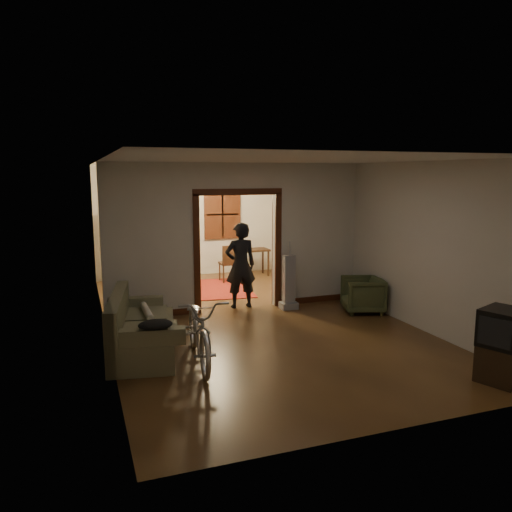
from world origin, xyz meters
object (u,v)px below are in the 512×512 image
sofa (143,323)px  bicycle (199,328)px  person (240,265)px  locker (149,245)px  desk (251,263)px  armchair (363,295)px

sofa → bicycle: 0.95m
sofa → person: size_ratio=1.16×
bicycle → person: bearing=66.3°
locker → desk: locker is taller
sofa → person: bearing=51.7°
armchair → desk: desk is taller
bicycle → person: person is taller
person → locker: bearing=-65.1°
bicycle → desk: (2.63, 5.38, -0.15)m
person → desk: 3.10m
locker → sofa: bearing=-111.2°
bicycle → desk: size_ratio=2.04×
person → locker: 3.28m
person → sofa: bearing=42.9°
desk → bicycle: bearing=-121.2°
bicycle → locker: 5.58m
sofa → desk: sofa is taller
sofa → desk: size_ratio=2.12×
sofa → person: person is taller
armchair → desk: bearing=-149.4°
bicycle → desk: bicycle is taller
sofa → person: 2.88m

